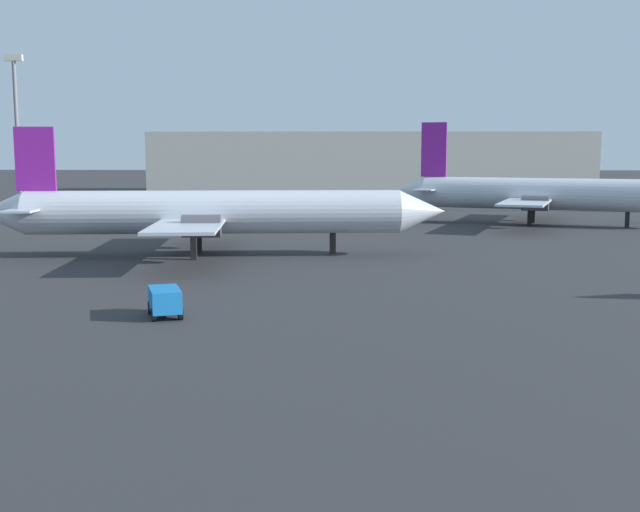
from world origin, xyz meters
The scene contains 5 objects.
airplane_distant centered at (-11.28, 46.03, 3.14)m, with size 33.19×21.06×9.11m.
airplane_far_left centered at (18.18, 71.13, 3.12)m, with size 31.12×23.86×10.46m.
baggage_cart centered at (-9.80, 25.76, 0.76)m, with size 2.04×2.69×1.30m.
light_mast_left centered at (-44.97, 92.79, 11.18)m, with size 2.40×0.50×19.84m.
terminal_building centered at (2.17, 132.58, 5.33)m, with size 75.24×23.55×10.66m, color beige.
Camera 1 is at (-1.56, -8.26, 7.43)m, focal length 43.41 mm.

